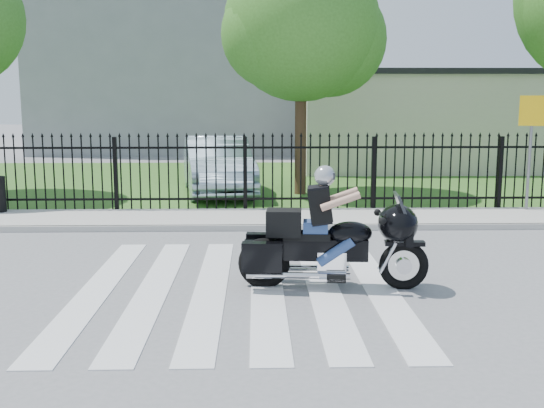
{
  "coord_description": "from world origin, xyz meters",
  "views": [
    {
      "loc": [
        0.24,
        -8.73,
        2.65
      ],
      "look_at": [
        0.5,
        1.29,
        1.0
      ],
      "focal_mm": 42.0,
      "sensor_mm": 36.0,
      "label": 1
    }
  ],
  "objects": [
    {
      "name": "crosswalk",
      "position": [
        0.0,
        0.0,
        0.01
      ],
      "size": [
        5.0,
        5.5,
        0.01
      ],
      "primitive_type": null,
      "color": "silver",
      "rests_on": "ground"
    },
    {
      "name": "traffic_sign",
      "position": [
        6.54,
        5.69,
        1.99
      ],
      "size": [
        0.55,
        0.25,
        2.62
      ],
      "rotation": [
        0.0,
        0.0,
        -0.38
      ],
      "color": "slate",
      "rests_on": "sidewalk"
    },
    {
      "name": "sidewalk",
      "position": [
        0.0,
        5.0,
        0.06
      ],
      "size": [
        40.0,
        2.0,
        0.12
      ],
      "primitive_type": "cube",
      "color": "#ADAAA3",
      "rests_on": "ground"
    },
    {
      "name": "building_tall",
      "position": [
        -3.0,
        26.0,
        6.0
      ],
      "size": [
        15.0,
        10.0,
        12.0
      ],
      "primitive_type": "cube",
      "color": "gray",
      "rests_on": "ground"
    },
    {
      "name": "tree_mid",
      "position": [
        1.5,
        9.0,
        4.67
      ],
      "size": [
        4.2,
        4.2,
        6.78
      ],
      "color": "#382316",
      "rests_on": "ground"
    },
    {
      "name": "curb",
      "position": [
        0.0,
        4.0,
        0.06
      ],
      "size": [
        40.0,
        0.12,
        0.12
      ],
      "primitive_type": "cube",
      "color": "#ADAAA3",
      "rests_on": "ground"
    },
    {
      "name": "parked_car",
      "position": [
        -0.83,
        9.11,
        0.82
      ],
      "size": [
        2.43,
        5.08,
        1.61
      ],
      "primitive_type": "imported",
      "rotation": [
        0.0,
        0.0,
        0.16
      ],
      "color": "#A0BACA",
      "rests_on": "grass_strip"
    },
    {
      "name": "building_low",
      "position": [
        7.0,
        16.0,
        1.75
      ],
      "size": [
        10.0,
        6.0,
        3.5
      ],
      "primitive_type": "cube",
      "color": "beige",
      "rests_on": "ground"
    },
    {
      "name": "ground",
      "position": [
        0.0,
        0.0,
        0.0
      ],
      "size": [
        120.0,
        120.0,
        0.0
      ],
      "primitive_type": "plane",
      "color": "slate",
      "rests_on": "ground"
    },
    {
      "name": "iron_fence",
      "position": [
        0.0,
        6.0,
        0.9
      ],
      "size": [
        26.0,
        0.04,
        1.8
      ],
      "color": "black",
      "rests_on": "ground"
    },
    {
      "name": "building_low_roof",
      "position": [
        7.0,
        16.0,
        3.6
      ],
      "size": [
        10.2,
        6.2,
        0.2
      ],
      "primitive_type": "cube",
      "color": "black",
      "rests_on": "building_low"
    },
    {
      "name": "motorcycle_rider",
      "position": [
        1.26,
        0.02,
        0.73
      ],
      "size": [
        2.7,
        0.98,
        1.79
      ],
      "rotation": [
        0.0,
        0.0,
        -0.09
      ],
      "color": "black",
      "rests_on": "ground"
    },
    {
      "name": "grass_strip",
      "position": [
        0.0,
        12.0,
        0.01
      ],
      "size": [
        40.0,
        12.0,
        0.02
      ],
      "primitive_type": "cube",
      "color": "#2F6020",
      "rests_on": "ground"
    }
  ]
}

